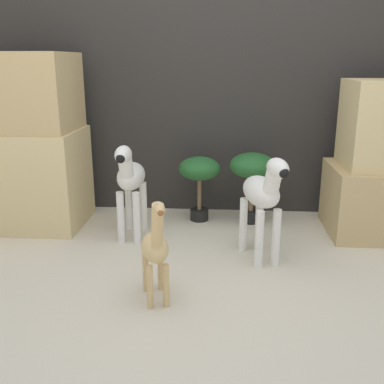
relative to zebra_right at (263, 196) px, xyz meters
The scene contains 8 objects.
ground_plane 0.87m from the zebra_right, 122.30° to the right, with size 14.00×14.00×0.00m, color beige.
wall_back 1.29m from the zebra_right, 111.17° to the left, with size 6.40×0.08×2.20m.
rock_pillar_left 1.88m from the zebra_right, 162.84° to the left, with size 0.90×0.63×1.30m.
zebra_right is the anchor object (origin of this frame).
zebra_left 0.97m from the zebra_right, 160.31° to the left, with size 0.19×0.52×0.71m.
giraffe_figurine 0.83m from the zebra_right, 136.86° to the right, with size 0.21×0.39×0.61m.
potted_palm_front 0.71m from the zebra_right, 92.32° to the left, with size 0.35×0.35×0.56m.
potted_palm_back 0.85m from the zebra_right, 121.20° to the left, with size 0.33×0.33×0.52m.
Camera 1 is at (0.15, -2.07, 1.25)m, focal length 42.00 mm.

